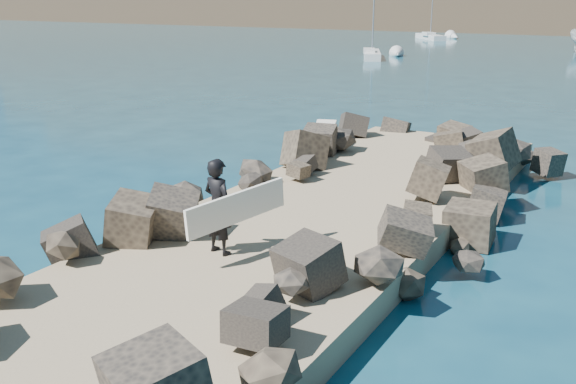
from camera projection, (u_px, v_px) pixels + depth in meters
The scene contains 8 objects.
ground at pixel (309, 242), 15.23m from camera, with size 800.00×800.00×0.00m, color #0F384C.
jetty at pixel (264, 258), 13.49m from camera, with size 6.00×26.00×0.60m, color #8C7759.
riprap_left at pixel (172, 219), 15.25m from camera, with size 2.60×22.00×1.00m, color black.
riprap_right at pixel (404, 270), 12.44m from camera, with size 2.60×22.00×1.00m, color black.
surfboard_resting at pixel (321, 140), 21.14m from camera, with size 0.67×2.68×0.09m, color silver.
surfer_with_board at pixel (221, 207), 12.70m from camera, with size 1.23×2.36×1.97m.
sailboat_e at pixel (430, 37), 85.83m from camera, with size 5.95×6.99×9.07m.
sailboat_a at pixel (372, 55), 59.73m from camera, with size 4.00×6.49×7.88m.
Camera 1 is at (6.76, -12.51, 5.59)m, focal length 40.00 mm.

